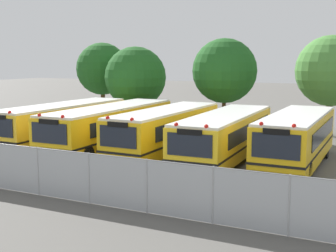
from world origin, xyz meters
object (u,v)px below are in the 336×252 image
(school_bus_1, at_px, (111,125))
(tree_2, at_px, (225,71))
(school_bus_4, at_px, (297,138))
(school_bus_0, at_px, (63,122))
(school_bus_3, at_px, (225,135))
(tree_0, at_px, (101,69))
(tree_3, at_px, (332,70))
(school_bus_2, at_px, (166,130))
(tree_1, at_px, (137,77))

(school_bus_1, height_order, tree_2, tree_2)
(school_bus_1, distance_m, school_bus_4, 10.65)
(school_bus_0, relative_size, school_bus_4, 1.14)
(school_bus_3, bearing_deg, school_bus_0, -2.85)
(tree_0, bearing_deg, school_bus_3, -36.03)
(school_bus_3, xyz_separation_m, tree_3, (3.86, 10.55, 3.14))
(school_bus_2, distance_m, school_bus_3, 3.48)
(school_bus_4, xyz_separation_m, tree_2, (-6.76, 8.88, 2.95))
(school_bus_3, height_order, school_bus_4, school_bus_4)
(tree_2, bearing_deg, school_bus_0, -129.45)
(school_bus_1, xyz_separation_m, tree_0, (-7.99, 10.77, 2.98))
(tree_1, distance_m, tree_3, 14.43)
(school_bus_0, height_order, tree_3, tree_3)
(tree_2, xyz_separation_m, tree_3, (7.09, 1.32, 0.13))
(school_bus_3, height_order, tree_0, tree_0)
(tree_0, bearing_deg, school_bus_2, -43.12)
(tree_0, bearing_deg, school_bus_0, -67.49)
(tree_1, bearing_deg, tree_0, 157.60)
(school_bus_3, relative_size, school_bus_4, 1.12)
(school_bus_0, relative_size, tree_3, 1.54)
(school_bus_1, height_order, school_bus_2, school_bus_2)
(school_bus_0, xyz_separation_m, school_bus_4, (14.18, 0.13, 0.05))
(school_bus_4, distance_m, tree_3, 10.67)
(tree_3, bearing_deg, tree_2, -169.45)
(school_bus_2, distance_m, tree_2, 9.62)
(tree_2, bearing_deg, school_bus_4, -52.73)
(tree_0, distance_m, tree_2, 12.01)
(school_bus_1, bearing_deg, tree_0, -54.64)
(school_bus_1, distance_m, school_bus_3, 7.12)
(school_bus_1, bearing_deg, tree_2, -114.57)
(school_bus_0, height_order, school_bus_2, school_bus_2)
(tree_3, bearing_deg, school_bus_1, -136.75)
(school_bus_3, distance_m, tree_3, 11.67)
(school_bus_0, height_order, tree_1, tree_1)
(school_bus_3, xyz_separation_m, tree_0, (-15.11, 10.99, 3.01))
(school_bus_0, relative_size, school_bus_1, 0.92)
(tree_2, height_order, tree_3, tree_3)
(school_bus_4, bearing_deg, school_bus_3, 5.66)
(tree_3, bearing_deg, tree_1, -174.15)
(school_bus_3, bearing_deg, tree_3, -111.75)
(school_bus_0, relative_size, tree_1, 1.69)
(school_bus_4, bearing_deg, school_bus_2, 2.06)
(tree_0, bearing_deg, tree_3, -1.32)
(school_bus_0, distance_m, tree_3, 18.09)
(school_bus_4, bearing_deg, tree_0, -29.73)
(tree_0, relative_size, tree_1, 1.07)
(school_bus_1, distance_m, tree_2, 10.25)
(school_bus_0, relative_size, school_bus_2, 1.06)
(school_bus_2, relative_size, tree_1, 1.60)
(school_bus_1, xyz_separation_m, school_bus_3, (7.12, -0.23, -0.03))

